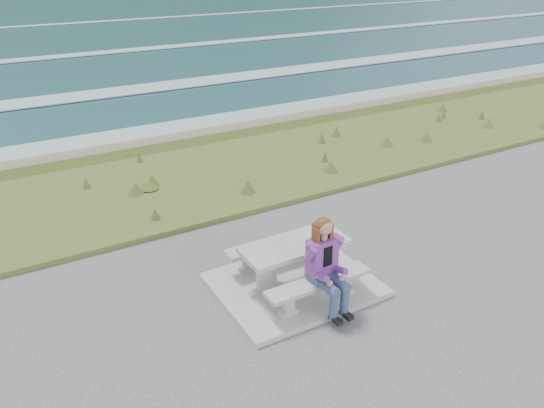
{
  "coord_description": "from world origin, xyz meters",
  "views": [
    {
      "loc": [
        -4.05,
        -6.31,
        5.23
      ],
      "look_at": [
        0.25,
        1.2,
        1.01
      ],
      "focal_mm": 35.0,
      "sensor_mm": 36.0,
      "label": 1
    }
  ],
  "objects_px": {
    "bench_seaward": "(274,246)",
    "seated_woman": "(328,278)",
    "bench_landward": "(318,286)",
    "picnic_table": "(295,253)"
  },
  "relations": [
    {
      "from": "picnic_table",
      "to": "bench_landward",
      "type": "relative_size",
      "value": 1.0
    },
    {
      "from": "picnic_table",
      "to": "bench_landward",
      "type": "xyz_separation_m",
      "value": [
        0.0,
        -0.7,
        -0.23
      ]
    },
    {
      "from": "bench_seaward",
      "to": "seated_woman",
      "type": "bearing_deg",
      "value": -87.39
    },
    {
      "from": "bench_landward",
      "to": "seated_woman",
      "type": "bearing_deg",
      "value": -64.05
    },
    {
      "from": "bench_landward",
      "to": "bench_seaward",
      "type": "bearing_deg",
      "value": 90.0
    },
    {
      "from": "picnic_table",
      "to": "bench_landward",
      "type": "bearing_deg",
      "value": -90.0
    },
    {
      "from": "picnic_table",
      "to": "bench_landward",
      "type": "distance_m",
      "value": 0.74
    },
    {
      "from": "bench_landward",
      "to": "bench_seaward",
      "type": "height_order",
      "value": "same"
    },
    {
      "from": "picnic_table",
      "to": "seated_woman",
      "type": "relative_size",
      "value": 1.18
    },
    {
      "from": "bench_landward",
      "to": "bench_seaward",
      "type": "distance_m",
      "value": 1.4
    }
  ]
}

